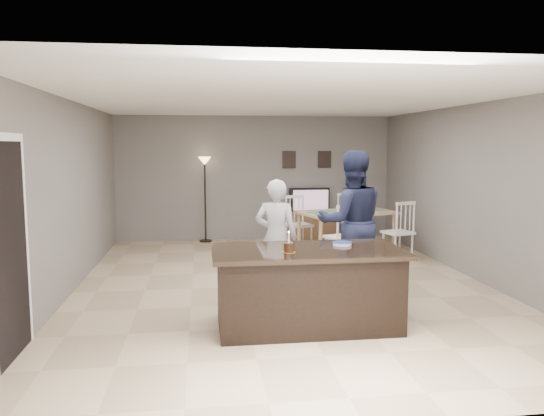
{
  "coord_description": "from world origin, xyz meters",
  "views": [
    {
      "loc": [
        -1.18,
        -7.56,
        2.06
      ],
      "look_at": [
        -0.2,
        -0.3,
        1.19
      ],
      "focal_mm": 35.0,
      "sensor_mm": 36.0,
      "label": 1
    }
  ],
  "objects": [
    {
      "name": "floor",
      "position": [
        0.0,
        0.0,
        0.0
      ],
      "size": [
        8.0,
        8.0,
        0.0
      ],
      "primitive_type": "plane",
      "color": "tan",
      "rests_on": "ground"
    },
    {
      "name": "room_shell",
      "position": [
        0.0,
        0.0,
        1.68
      ],
      "size": [
        8.0,
        8.0,
        8.0
      ],
      "color": "slate",
      "rests_on": "floor"
    },
    {
      "name": "kitchen_island",
      "position": [
        0.0,
        -1.8,
        0.45
      ],
      "size": [
        2.15,
        1.1,
        0.9
      ],
      "color": "black",
      "rests_on": "floor"
    },
    {
      "name": "tv_console",
      "position": [
        1.2,
        3.77,
        0.3
      ],
      "size": [
        1.2,
        0.4,
        0.6
      ],
      "primitive_type": "cube",
      "color": "brown",
      "rests_on": "floor"
    },
    {
      "name": "television",
      "position": [
        1.2,
        3.84,
        0.86
      ],
      "size": [
        0.91,
        0.12,
        0.53
      ],
      "primitive_type": "imported",
      "rotation": [
        0.0,
        0.0,
        3.14
      ],
      "color": "black",
      "rests_on": "tv_console"
    },
    {
      "name": "tv_screen_glow",
      "position": [
        1.2,
        3.76,
        0.87
      ],
      "size": [
        0.78,
        0.0,
        0.78
      ],
      "primitive_type": "plane",
      "rotation": [
        1.57,
        0.0,
        3.14
      ],
      "color": "#ED561A",
      "rests_on": "tv_console"
    },
    {
      "name": "picture_frames",
      "position": [
        1.15,
        3.98,
        1.75
      ],
      "size": [
        1.1,
        0.02,
        0.38
      ],
      "color": "black",
      "rests_on": "room_shell"
    },
    {
      "name": "doorway",
      "position": [
        -2.99,
        -2.3,
        1.26
      ],
      "size": [
        0.0,
        2.1,
        2.65
      ],
      "color": "black",
      "rests_on": "floor"
    },
    {
      "name": "woman",
      "position": [
        -0.16,
        -0.45,
        0.8
      ],
      "size": [
        0.67,
        0.54,
        1.61
      ],
      "primitive_type": "imported",
      "rotation": [
        0.0,
        0.0,
        2.84
      ],
      "color": "#B2B3B6",
      "rests_on": "floor"
    },
    {
      "name": "man",
      "position": [
        0.9,
        -0.45,
        1.0
      ],
      "size": [
        0.99,
        0.79,
        1.99
      ],
      "primitive_type": "imported",
      "rotation": [
        0.0,
        0.0,
        3.1
      ],
      "color": "#171B34",
      "rests_on": "floor"
    },
    {
      "name": "birthday_cake",
      "position": [
        -0.24,
        -1.96,
        0.96
      ],
      "size": [
        0.15,
        0.15,
        0.24
      ],
      "color": "gold",
      "rests_on": "kitchen_island"
    },
    {
      "name": "plate_stack",
      "position": [
        0.45,
        -1.62,
        0.92
      ],
      "size": [
        0.23,
        0.23,
        0.04
      ],
      "color": "white",
      "rests_on": "kitchen_island"
    },
    {
      "name": "dining_table",
      "position": [
        1.53,
        2.06,
        0.68
      ],
      "size": [
        2.18,
        2.39,
        1.07
      ],
      "rotation": [
        0.0,
        0.0,
        0.3
      ],
      "color": "#A57A59",
      "rests_on": "floor"
    },
    {
      "name": "floor_lamp",
      "position": [
        -1.1,
        3.79,
        1.41
      ],
      "size": [
        0.27,
        0.27,
        1.82
      ],
      "color": "black",
      "rests_on": "floor"
    }
  ]
}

